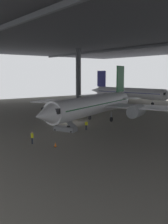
{
  "coord_description": "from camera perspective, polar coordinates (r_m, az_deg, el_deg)",
  "views": [
    {
      "loc": [
        41.06,
        -27.54,
        8.84
      ],
      "look_at": [
        4.41,
        0.66,
        2.47
      ],
      "focal_mm": 43.28,
      "sensor_mm": 36.0,
      "label": 1
    }
  ],
  "objects": [
    {
      "name": "ground_plane",
      "position": [
        50.23,
        -3.68,
        -2.31
      ],
      "size": [
        110.0,
        110.0,
        0.0
      ],
      "primitive_type": "plane",
      "color": "gray"
    },
    {
      "name": "hangar_structure",
      "position": [
        58.88,
        7.75,
        15.94
      ],
      "size": [
        121.0,
        99.0,
        17.83
      ],
      "color": "#4C4F54",
      "rests_on": "ground_plane"
    },
    {
      "name": "airplane_main",
      "position": [
        50.44,
        2.51,
        1.57
      ],
      "size": [
        32.68,
        32.73,
        10.82
      ],
      "color": "white",
      "rests_on": "ground_plane"
    },
    {
      "name": "boarding_stairs",
      "position": [
        42.98,
        -4.01,
        -3.06
      ],
      "size": [
        4.29,
        2.85,
        4.52
      ],
      "color": "slate",
      "rests_on": "ground_plane"
    },
    {
      "name": "crew_worker_near_nose",
      "position": [
        35.46,
        -10.9,
        -5.21
      ],
      "size": [
        0.55,
        0.23,
        1.61
      ],
      "color": "#232838",
      "rests_on": "ground_plane"
    },
    {
      "name": "crew_worker_by_stairs",
      "position": [
        43.5,
        0.49,
        -2.69
      ],
      "size": [
        0.26,
        0.55,
        1.57
      ],
      "color": "#232838",
      "rests_on": "ground_plane"
    },
    {
      "name": "airplane_distant",
      "position": [
        85.84,
        9.27,
        3.99
      ],
      "size": [
        31.99,
        31.14,
        10.22
      ],
      "color": "white",
      "rests_on": "ground_plane"
    },
    {
      "name": "traffic_cone_orange",
      "position": [
        33.73,
        -6.06,
        -6.88
      ],
      "size": [
        0.36,
        0.36,
        0.6
      ],
      "color": "black",
      "rests_on": "ground_plane"
    },
    {
      "name": "baggage_tug",
      "position": [
        60.56,
        -0.94,
        -0.04
      ],
      "size": [
        2.15,
        2.5,
        0.9
      ],
      "color": "yellow",
      "rests_on": "ground_plane"
    }
  ]
}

